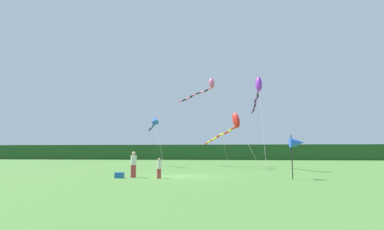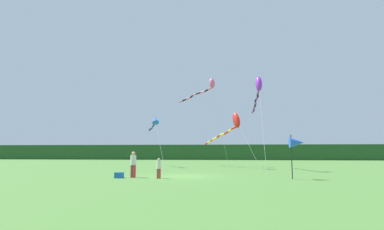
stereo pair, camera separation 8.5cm
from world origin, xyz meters
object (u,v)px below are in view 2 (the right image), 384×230
Objects in this scene: person_child at (159,167)px; cooler_box at (119,175)px; person_adult at (133,163)px; kite_blue at (155,121)px; kite_rainbow at (207,87)px; kite_red at (232,124)px; kite_purple at (258,88)px; banner_flag_pole at (297,143)px.

person_child reaches higher than cooler_box.
person_adult is 3.24× the size of cooler_box.
kite_rainbow reaches higher than kite_blue.
kite_blue is at bearing 169.84° from kite_red.
person_adult is at bearing 25.39° from cooler_box.
kite_rainbow is at bearing 74.29° from cooler_box.
person_child is 0.13× the size of kite_purple.
banner_flag_pole is at bearing -72.92° from kite_red.
kite_blue is at bearing 104.66° from person_child.
kite_red is (-3.87, 12.59, 2.39)m from banner_flag_pole.
kite_rainbow is (5.98, 2.86, 4.53)m from kite_blue.
kite_blue is at bearing -154.42° from kite_rainbow.
banner_flag_pole is at bearing -0.45° from person_adult.
kite_red is at bearing 68.45° from person_child.
kite_red is (8.93, -1.60, -0.57)m from kite_blue.
kite_red is 0.89× the size of kite_purple.
kite_red is 5.27m from kite_purple.
kite_rainbow reaches higher than kite_purple.
banner_flag_pole is at bearing 2.38° from person_child.
person_adult is at bearing -119.24° from kite_red.
person_child is at bearing -111.55° from kite_red.
kite_blue reaches higher than cooler_box.
person_child is 0.20× the size of kite_blue.
kite_blue is at bearing 156.19° from kite_purple.
kite_purple reaches higher than kite_red.
person_child is 0.12× the size of kite_rainbow.
kite_blue reaches higher than person_child.
kite_rainbow is (-2.95, 4.46, 5.10)m from kite_red.
kite_rainbow is (-5.43, 7.89, 1.96)m from kite_purple.
banner_flag_pole is 10.79m from kite_purple.
kite_rainbow is at bearing 82.91° from person_child.
kite_blue reaches higher than person_adult.
banner_flag_pole is 0.43× the size of kite_blue.
kite_rainbow is (2.17, 17.43, 9.07)m from person_child.
kite_red is at bearing -10.16° from kite_blue.
kite_red is at bearing 125.80° from kite_purple.
cooler_box is at bearing -105.71° from kite_rainbow.
person_adult is 0.17× the size of kite_purple.
cooler_box is 0.19× the size of banner_flag_pole.
kite_purple is at bearing 42.57° from cooler_box.
person_adult is 14.81m from kite_purple.
person_child is 15.73m from kite_blue.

